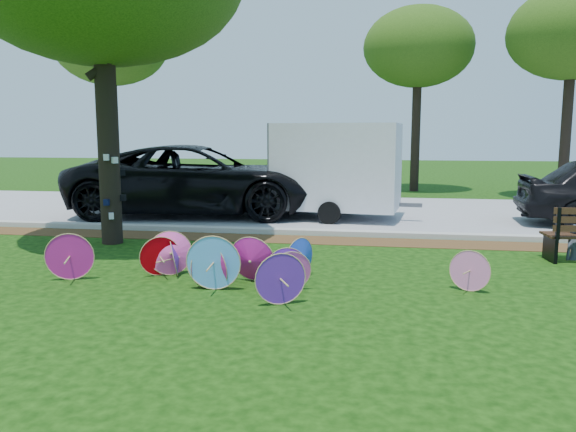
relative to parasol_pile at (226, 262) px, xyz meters
name	(u,v)px	position (x,y,z in m)	size (l,w,h in m)	color
ground	(232,296)	(0.24, -0.59, -0.36)	(90.00, 90.00, 0.00)	black
mulch_strip	(284,239)	(0.24, 3.91, -0.35)	(90.00, 1.00, 0.01)	#472D16
curb	(289,231)	(0.24, 4.61, -0.30)	(90.00, 0.30, 0.12)	#B7B5AD
street	(311,210)	(0.24, 8.76, -0.35)	(90.00, 8.00, 0.01)	gray
parasol_pile	(226,262)	(0.00, 0.00, 0.00)	(6.97, 1.94, 0.85)	#57A4FF
black_van	(199,180)	(-2.87, 7.33, 0.66)	(3.35, 7.28, 2.02)	black
cargo_trailer	(338,166)	(1.16, 7.26, 1.10)	(3.31, 2.10, 2.92)	silver
bg_trees	(361,42)	(1.48, 13.74, 5.41)	(21.21, 7.29, 7.40)	black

